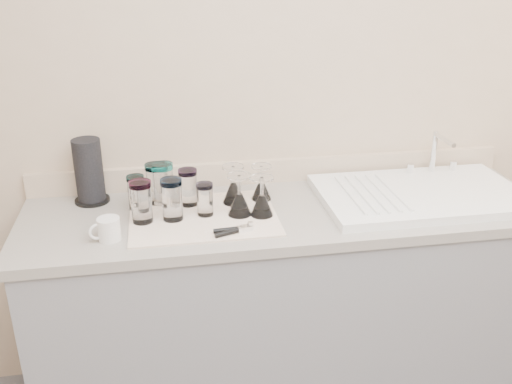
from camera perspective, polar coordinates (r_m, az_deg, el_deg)
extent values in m
cube|color=tan|center=(2.40, 1.83, 8.98)|extent=(3.50, 0.04, 2.50)
cube|color=slate|center=(2.47, 3.01, -11.58)|extent=(2.00, 0.60, 0.86)
cube|color=gray|center=(2.25, 3.24, -2.09)|extent=(2.06, 0.62, 0.04)
cube|color=white|center=(2.41, 16.13, -0.24)|extent=(0.82, 0.50, 0.03)
cylinder|color=silver|center=(2.60, 17.34, 3.87)|extent=(0.02, 0.02, 0.18)
cylinder|color=silver|center=(2.51, 18.35, 4.99)|extent=(0.02, 0.16, 0.02)
cylinder|color=silver|center=(2.58, 15.17, 2.32)|extent=(0.03, 0.03, 0.04)
cylinder|color=silver|center=(2.67, 19.08, 2.53)|extent=(0.03, 0.03, 0.04)
cube|color=white|center=(2.16, -5.28, -2.46)|extent=(0.55, 0.42, 0.01)
cylinder|color=white|center=(2.24, -11.87, -0.23)|extent=(0.06, 0.06, 0.12)
cylinder|color=teal|center=(2.21, -12.01, 1.36)|extent=(0.07, 0.07, 0.02)
cylinder|color=white|center=(2.27, -9.22, 0.61)|extent=(0.08, 0.08, 0.14)
cylinder|color=#34D2CE|center=(2.24, -9.35, 2.55)|extent=(0.08, 0.08, 0.02)
cylinder|color=white|center=(2.24, -6.79, 0.26)|extent=(0.07, 0.07, 0.13)
cylinder|color=#7A419D|center=(2.21, -6.87, 2.00)|extent=(0.07, 0.07, 0.02)
cylinder|color=white|center=(2.12, -11.37, -1.21)|extent=(0.08, 0.08, 0.14)
cylinder|color=#CB2982|center=(2.09, -11.54, 0.78)|extent=(0.08, 0.08, 0.02)
cylinder|color=white|center=(2.12, -8.38, -0.98)|extent=(0.08, 0.08, 0.14)
cylinder|color=blue|center=(2.09, -8.50, 1.00)|extent=(0.08, 0.08, 0.02)
cylinder|color=white|center=(2.15, -5.11, -0.92)|extent=(0.06, 0.06, 0.11)
cylinder|color=#8A80C6|center=(2.12, -5.17, 0.63)|extent=(0.06, 0.06, 0.02)
cylinder|color=white|center=(2.28, -9.94, 0.63)|extent=(0.08, 0.08, 0.14)
cylinder|color=#38AFB9|center=(2.25, -10.08, 2.51)|extent=(0.08, 0.08, 0.02)
cone|color=white|center=(2.25, -2.27, -0.10)|extent=(0.09, 0.09, 0.08)
cylinder|color=white|center=(2.22, -2.30, 1.63)|extent=(0.01, 0.01, 0.06)
cylinder|color=white|center=(2.21, -2.31, 2.52)|extent=(0.09, 0.09, 0.01)
cone|color=white|center=(2.28, 0.53, 0.17)|extent=(0.08, 0.08, 0.07)
cylinder|color=white|center=(2.26, 0.54, 1.75)|extent=(0.01, 0.01, 0.06)
cylinder|color=white|center=(2.24, 0.54, 2.56)|extent=(0.08, 0.08, 0.01)
cone|color=white|center=(2.15, -1.66, -1.22)|extent=(0.09, 0.09, 0.08)
cylinder|color=white|center=(2.12, -1.68, 0.64)|extent=(0.01, 0.01, 0.07)
cylinder|color=white|center=(2.10, -1.70, 1.60)|extent=(0.09, 0.09, 0.01)
cone|color=white|center=(2.14, 0.59, -1.32)|extent=(0.09, 0.09, 0.08)
cylinder|color=white|center=(2.11, 0.60, 0.48)|extent=(0.01, 0.01, 0.06)
cylinder|color=white|center=(2.10, 0.60, 1.40)|extent=(0.09, 0.09, 0.01)
cube|color=silver|center=(2.04, -1.11, -3.64)|extent=(0.06, 0.04, 0.02)
cylinder|color=black|center=(2.01, -2.67, -4.04)|extent=(0.11, 0.05, 0.02)
cylinder|color=black|center=(2.03, -2.75, -3.79)|extent=(0.11, 0.03, 0.02)
cylinder|color=silver|center=(2.05, -14.48, -3.61)|extent=(0.10, 0.10, 0.08)
torus|color=silver|center=(2.04, -15.58, -3.84)|extent=(0.06, 0.03, 0.06)
cylinder|color=black|center=(2.38, -16.03, -0.77)|extent=(0.14, 0.14, 0.01)
cylinder|color=black|center=(2.34, -16.38, 2.14)|extent=(0.11, 0.11, 0.25)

